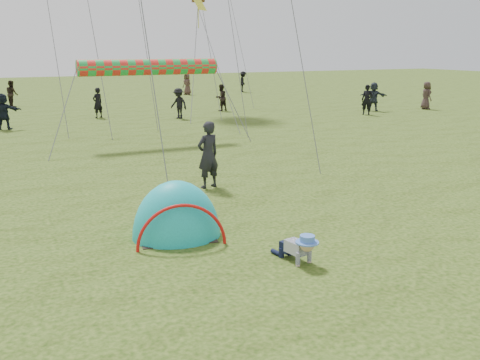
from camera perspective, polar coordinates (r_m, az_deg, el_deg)
name	(u,v)px	position (r m, az deg, el deg)	size (l,w,h in m)	color
ground	(321,278)	(9.44, 8.60, -10.29)	(140.00, 140.00, 0.00)	#163307
crawling_toddler	(299,247)	(9.94, 6.28, -7.09)	(0.54, 0.77, 0.59)	black
popup_tent	(177,236)	(11.36, -6.75, -5.97)	(1.85, 1.52, 2.39)	teal
standing_adult	(208,155)	(14.93, -3.42, 2.70)	(0.69, 0.45, 1.88)	black
crowd_person_0	(98,103)	(31.16, -14.94, 7.96)	(0.61, 0.40, 1.68)	black
crowd_person_3	(179,103)	(30.05, -6.55, 8.12)	(1.08, 0.62, 1.67)	black
crowd_person_5	(374,97)	(34.53, 14.06, 8.63)	(1.64, 0.52, 1.77)	#282F3C
crowd_person_7	(12,94)	(38.82, -23.15, 8.46)	(0.85, 0.66, 1.74)	black
crowd_person_9	(243,82)	(47.90, 0.33, 10.44)	(1.16, 0.67, 1.80)	black
crowd_person_10	(187,84)	(45.48, -5.66, 10.15)	(0.85, 0.56, 1.75)	#462F2A
crowd_person_11	(3,111)	(28.14, -23.93, 6.70)	(1.61, 0.51, 1.74)	black
crowd_person_12	(367,100)	(32.38, 13.40, 8.32)	(0.64, 0.42, 1.75)	black
crowd_person_13	(221,98)	(33.51, -2.04, 8.77)	(0.80, 0.62, 1.64)	black
crowd_person_16	(426,95)	(36.43, 19.26, 8.51)	(0.85, 0.55, 1.74)	#382826
rainbow_tube_kite	(149,67)	(22.22, -9.65, 11.79)	(0.64, 0.64, 5.66)	red
diamond_kite_2	(198,1)	(28.79, -4.50, 18.50)	(1.07, 1.07, 0.00)	yellow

